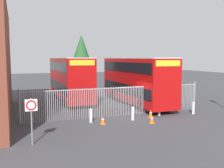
# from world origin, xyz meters

# --- Properties ---
(ground_plane) EXTENTS (100.00, 100.00, 0.00)m
(ground_plane) POSITION_xyz_m (0.00, 8.00, 0.00)
(ground_plane) COLOR #3D3D42
(palisade_fence) EXTENTS (14.37, 0.14, 2.35)m
(palisade_fence) POSITION_xyz_m (-1.01, 0.00, 1.18)
(palisade_fence) COLOR gray
(palisade_fence) RESTS_ON ground
(double_decker_bus_near_gate) EXTENTS (2.54, 10.81, 4.42)m
(double_decker_bus_near_gate) POSITION_xyz_m (2.37, 3.89, 2.42)
(double_decker_bus_near_gate) COLOR #B70C0C
(double_decker_bus_near_gate) RESTS_ON ground
(double_decker_bus_behind_fence_left) EXTENTS (2.54, 10.81, 4.42)m
(double_decker_bus_behind_fence_left) POSITION_xyz_m (-3.06, 8.32, 2.42)
(double_decker_bus_behind_fence_left) COLOR #B70C0C
(double_decker_bus_behind_fence_left) RESTS_ON ground
(bollard_near_left) EXTENTS (0.20, 0.20, 0.95)m
(bollard_near_left) POSITION_xyz_m (-3.60, -1.30, 0.47)
(bollard_near_left) COLOR silver
(bollard_near_left) RESTS_ON ground
(bollard_center_front) EXTENTS (0.20, 0.20, 0.95)m
(bollard_center_front) POSITION_xyz_m (-0.65, -1.74, 0.47)
(bollard_center_front) COLOR silver
(bollard_center_front) RESTS_ON ground
(bollard_near_right) EXTENTS (0.20, 0.20, 0.95)m
(bollard_near_right) POSITION_xyz_m (1.91, -1.12, 0.47)
(bollard_near_right) COLOR silver
(bollard_near_right) RESTS_ON ground
(bollard_far_right) EXTENTS (0.20, 0.20, 0.95)m
(bollard_far_right) POSITION_xyz_m (4.67, -1.67, 0.47)
(bollard_far_right) COLOR silver
(bollard_far_right) RESTS_ON ground
(traffic_cone_by_gate) EXTENTS (0.34, 0.34, 0.59)m
(traffic_cone_by_gate) POSITION_xyz_m (0.98, -1.44, 0.29)
(traffic_cone_by_gate) COLOR orange
(traffic_cone_by_gate) RESTS_ON ground
(traffic_cone_mid_forecourt) EXTENTS (0.34, 0.34, 0.59)m
(traffic_cone_mid_forecourt) POSITION_xyz_m (-2.99, -2.03, 0.29)
(traffic_cone_mid_forecourt) COLOR orange
(traffic_cone_mid_forecourt) RESTS_ON ground
(traffic_cone_near_kerb) EXTENTS (0.34, 0.34, 0.59)m
(traffic_cone_near_kerb) POSITION_xyz_m (0.18, -2.97, 0.29)
(traffic_cone_near_kerb) COLOR orange
(traffic_cone_near_kerb) RESTS_ON ground
(speed_limit_sign_post) EXTENTS (0.60, 0.14, 2.40)m
(speed_limit_sign_post) POSITION_xyz_m (-7.63, -4.53, 1.78)
(speed_limit_sign_post) COLOR slate
(speed_limit_sign_post) RESTS_ON ground
(tree_tall_back) EXTENTS (4.51, 4.51, 8.80)m
(tree_tall_back) POSITION_xyz_m (3.71, 29.85, 5.57)
(tree_tall_back) COLOR #4C3823
(tree_tall_back) RESTS_ON ground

